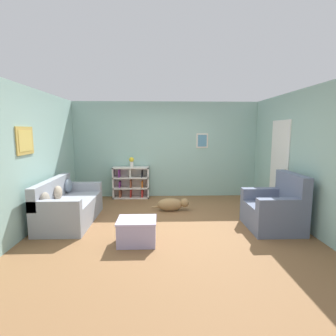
{
  "coord_description": "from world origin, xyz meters",
  "views": [
    {
      "loc": [
        -0.18,
        -4.99,
        1.82
      ],
      "look_at": [
        0.0,
        0.4,
        1.05
      ],
      "focal_mm": 28.0,
      "sensor_mm": 36.0,
      "label": 1
    }
  ],
  "objects_px": {
    "bookshelf": "(131,183)",
    "recliner_chair": "(275,209)",
    "coffee_table": "(137,230)",
    "vase": "(132,161)",
    "couch": "(68,206)",
    "dog": "(172,204)"
  },
  "relations": [
    {
      "from": "coffee_table",
      "to": "vase",
      "type": "bearing_deg",
      "value": 97.31
    },
    {
      "from": "dog",
      "to": "recliner_chair",
      "type": "bearing_deg",
      "value": -31.73
    },
    {
      "from": "dog",
      "to": "vase",
      "type": "xyz_separation_m",
      "value": [
        -1.03,
        1.21,
        0.85
      ]
    },
    {
      "from": "bookshelf",
      "to": "recliner_chair",
      "type": "relative_size",
      "value": 0.93
    },
    {
      "from": "vase",
      "to": "bookshelf",
      "type": "bearing_deg",
      "value": 137.36
    },
    {
      "from": "coffee_table",
      "to": "couch",
      "type": "bearing_deg",
      "value": 144.09
    },
    {
      "from": "coffee_table",
      "to": "dog",
      "type": "bearing_deg",
      "value": 69.12
    },
    {
      "from": "couch",
      "to": "recliner_chair",
      "type": "bearing_deg",
      "value": -6.97
    },
    {
      "from": "bookshelf",
      "to": "vase",
      "type": "height_order",
      "value": "vase"
    },
    {
      "from": "vase",
      "to": "coffee_table",
      "type": "bearing_deg",
      "value": -82.69
    },
    {
      "from": "bookshelf",
      "to": "coffee_table",
      "type": "distance_m",
      "value": 2.99
    },
    {
      "from": "coffee_table",
      "to": "vase",
      "type": "distance_m",
      "value": 3.06
    },
    {
      "from": "couch",
      "to": "coffee_table",
      "type": "bearing_deg",
      "value": -35.91
    },
    {
      "from": "recliner_chair",
      "to": "coffee_table",
      "type": "height_order",
      "value": "recliner_chair"
    },
    {
      "from": "couch",
      "to": "vase",
      "type": "height_order",
      "value": "vase"
    },
    {
      "from": "couch",
      "to": "coffee_table",
      "type": "height_order",
      "value": "couch"
    },
    {
      "from": "recliner_chair",
      "to": "couch",
      "type": "bearing_deg",
      "value": 173.03
    },
    {
      "from": "bookshelf",
      "to": "recliner_chair",
      "type": "distance_m",
      "value": 3.78
    },
    {
      "from": "coffee_table",
      "to": "dog",
      "type": "distance_m",
      "value": 1.85
    },
    {
      "from": "dog",
      "to": "vase",
      "type": "distance_m",
      "value": 1.8
    },
    {
      "from": "couch",
      "to": "recliner_chair",
      "type": "relative_size",
      "value": 1.65
    },
    {
      "from": "vase",
      "to": "couch",
      "type": "bearing_deg",
      "value": -119.96
    }
  ]
}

